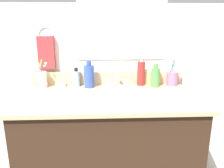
{
  "coord_description": "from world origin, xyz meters",
  "views": [
    {
      "loc": [
        -0.03,
        -1.15,
        1.13
      ],
      "look_at": [
        0.02,
        0.0,
        0.83
      ],
      "focal_mm": 33.29,
      "sensor_mm": 36.0,
      "label": 1
    }
  ],
  "objects": [
    {
      "name": "cup_white_ceramic",
      "position": [
        -0.44,
        0.19,
        0.82
      ],
      "size": [
        0.07,
        0.07,
        0.19
      ],
      "color": "white",
      "rests_on": "countertop"
    },
    {
      "name": "bottle_shampoo_blue",
      "position": [
        -0.12,
        0.19,
        0.83
      ],
      "size": [
        0.07,
        0.07,
        0.18
      ],
      "color": "#2D4CB2",
      "rests_on": "countertop"
    },
    {
      "name": "vanity_cabinet",
      "position": [
        0.0,
        0.0,
        0.37
      ],
      "size": [
        0.98,
        0.5,
        0.74
      ],
      "primitive_type": "cube",
      "color": "#382316",
      "rests_on": "ground_plane"
    },
    {
      "name": "countertop",
      "position": [
        0.0,
        0.0,
        0.75
      ],
      "size": [
        1.02,
        0.55,
        0.02
      ],
      "primitive_type": "cube",
      "color": "#D1B284",
      "rests_on": "vanity_cabinet"
    },
    {
      "name": "bottle_toner_green",
      "position": [
        0.32,
        0.19,
        0.82
      ],
      "size": [
        0.06,
        0.06,
        0.15
      ],
      "color": "#4C9E4C",
      "rests_on": "countertop"
    },
    {
      "name": "faucet",
      "position": [
        0.06,
        0.19,
        0.79
      ],
      "size": [
        0.16,
        0.1,
        0.08
      ],
      "color": "silver",
      "rests_on": "countertop"
    },
    {
      "name": "sink_basin",
      "position": [
        0.06,
        -0.0,
        0.73
      ],
      "size": [
        0.35,
        0.35,
        0.11
      ],
      "color": "white",
      "rests_on": "countertop"
    },
    {
      "name": "towel_ring",
      "position": [
        -0.41,
        0.3,
        1.1
      ],
      "size": [
        0.1,
        0.01,
        0.1
      ],
      "primitive_type": "torus",
      "rotation": [
        1.57,
        0.0,
        0.0
      ],
      "color": "silver"
    },
    {
      "name": "hand_towel",
      "position": [
        -0.41,
        0.28,
        0.98
      ],
      "size": [
        0.11,
        0.04,
        0.22
      ],
      "primitive_type": "cube",
      "color": "#A53338"
    },
    {
      "name": "mirror_panel",
      "position": [
        0.1,
        0.3,
        1.21
      ],
      "size": [
        0.6,
        0.01,
        0.56
      ],
      "primitive_type": "cube",
      "color": "#B2BCC6"
    },
    {
      "name": "back_wall",
      "position": [
        0.0,
        0.32,
        0.65
      ],
      "size": [
        2.12,
        0.04,
        1.3
      ],
      "primitive_type": "cube",
      "color": "white",
      "rests_on": "ground_plane"
    },
    {
      "name": "bottle_gel_clear",
      "position": [
        -0.21,
        0.22,
        0.81
      ],
      "size": [
        0.04,
        0.04,
        0.13
      ],
      "color": "silver",
      "rests_on": "countertop"
    },
    {
      "name": "soap_bar",
      "position": [
        -0.32,
        0.22,
        0.77
      ],
      "size": [
        0.06,
        0.04,
        0.02
      ],
      "primitive_type": "cube",
      "color": "white",
      "rests_on": "countertop"
    },
    {
      "name": "bottle_spray_red",
      "position": [
        0.23,
        0.23,
        0.84
      ],
      "size": [
        0.05,
        0.05,
        0.19
      ],
      "color": "red",
      "rests_on": "countertop"
    },
    {
      "name": "cup_pink",
      "position": [
        0.44,
        0.21,
        0.81
      ],
      "size": [
        0.08,
        0.08,
        0.18
      ],
      "color": "#D16693",
      "rests_on": "countertop"
    },
    {
      "name": "backsplash",
      "position": [
        0.0,
        0.26,
        0.8
      ],
      "size": [
        1.02,
        0.02,
        0.09
      ],
      "primitive_type": "cube",
      "color": "#D1B284",
      "rests_on": "countertop"
    }
  ]
}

